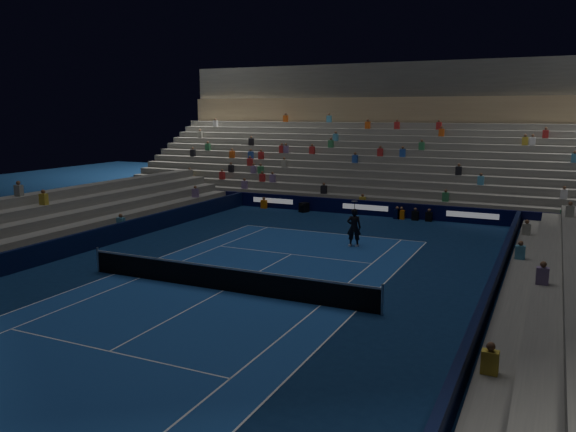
% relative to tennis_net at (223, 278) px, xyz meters
% --- Properties ---
extents(ground, '(90.00, 90.00, 0.00)m').
position_rel_tennis_net_xyz_m(ground, '(0.00, 0.00, -0.50)').
color(ground, '#0C2248').
rests_on(ground, ground).
extents(court_surface, '(10.97, 23.77, 0.01)m').
position_rel_tennis_net_xyz_m(court_surface, '(0.00, 0.00, -0.50)').
color(court_surface, navy).
rests_on(court_surface, ground).
extents(sponsor_barrier_far, '(44.00, 0.25, 1.00)m').
position_rel_tennis_net_xyz_m(sponsor_barrier_far, '(0.00, 18.50, -0.00)').
color(sponsor_barrier_far, black).
rests_on(sponsor_barrier_far, ground).
extents(sponsor_barrier_east, '(0.25, 37.00, 1.00)m').
position_rel_tennis_net_xyz_m(sponsor_barrier_east, '(9.70, 0.00, -0.00)').
color(sponsor_barrier_east, '#081033').
rests_on(sponsor_barrier_east, ground).
extents(sponsor_barrier_west, '(0.25, 37.00, 1.00)m').
position_rel_tennis_net_xyz_m(sponsor_barrier_west, '(-9.70, 0.00, -0.00)').
color(sponsor_barrier_west, '#081033').
rests_on(sponsor_barrier_west, ground).
extents(grandstand_main, '(44.00, 15.20, 11.20)m').
position_rel_tennis_net_xyz_m(grandstand_main, '(0.00, 27.90, 2.87)').
color(grandstand_main, slate).
rests_on(grandstand_main, ground).
extents(tennis_net, '(12.90, 0.10, 1.10)m').
position_rel_tennis_net_xyz_m(tennis_net, '(0.00, 0.00, 0.00)').
color(tennis_net, '#B2B2B7').
rests_on(tennis_net, ground).
extents(tennis_player, '(0.84, 0.67, 2.01)m').
position_rel_tennis_net_xyz_m(tennis_player, '(2.22, 9.37, 0.50)').
color(tennis_player, black).
rests_on(tennis_player, ground).
extents(broadcast_camera, '(0.68, 1.04, 0.66)m').
position_rel_tennis_net_xyz_m(broadcast_camera, '(-4.28, 17.78, -0.17)').
color(broadcast_camera, black).
rests_on(broadcast_camera, ground).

